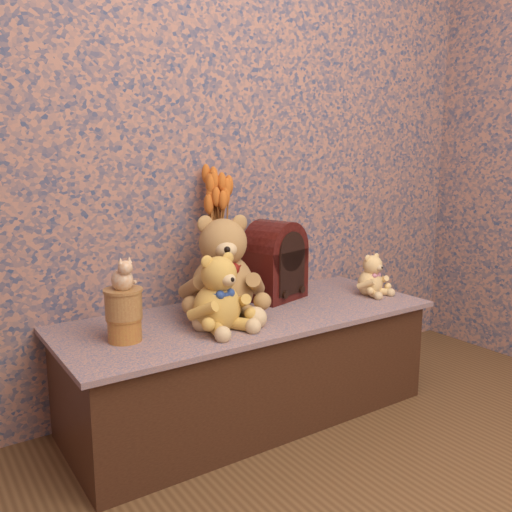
# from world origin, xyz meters

# --- Properties ---
(display_shelf) EXTENTS (1.50, 0.60, 0.43)m
(display_shelf) POSITION_xyz_m (0.00, 1.21, 0.22)
(display_shelf) COLOR #3D4F7D
(display_shelf) RESTS_ON ground
(teddy_large) EXTENTS (0.46, 0.50, 0.42)m
(teddy_large) POSITION_xyz_m (-0.09, 1.25, 0.64)
(teddy_large) COLOR #A97741
(teddy_large) RESTS_ON display_shelf
(teddy_medium) EXTENTS (0.27, 0.31, 0.30)m
(teddy_medium) POSITION_xyz_m (-0.20, 1.12, 0.58)
(teddy_medium) COLOR #B48433
(teddy_medium) RESTS_ON display_shelf
(teddy_small) EXTENTS (0.18, 0.20, 0.20)m
(teddy_small) POSITION_xyz_m (0.62, 1.16, 0.53)
(teddy_small) COLOR #E2B26B
(teddy_small) RESTS_ON display_shelf
(cathedral_radio) EXTENTS (0.29, 0.24, 0.34)m
(cathedral_radio) POSITION_xyz_m (0.22, 1.34, 0.60)
(cathedral_radio) COLOR #330A09
(cathedral_radio) RESTS_ON display_shelf
(ceramic_vase) EXTENTS (0.14, 0.14, 0.19)m
(ceramic_vase) POSITION_xyz_m (-0.04, 1.39, 0.53)
(ceramic_vase) COLOR tan
(ceramic_vase) RESTS_ON display_shelf
(dried_stalks) EXTENTS (0.27, 0.27, 0.41)m
(dried_stalks) POSITION_xyz_m (-0.04, 1.39, 0.83)
(dried_stalks) COLOR #CF6221
(dried_stalks) RESTS_ON ceramic_vase
(biscuit_tin_lower) EXTENTS (0.15, 0.15, 0.08)m
(biscuit_tin_lower) POSITION_xyz_m (-0.52, 1.18, 0.47)
(biscuit_tin_lower) COLOR gold
(biscuit_tin_lower) RESTS_ON display_shelf
(biscuit_tin_upper) EXTENTS (0.14, 0.14, 0.10)m
(biscuit_tin_upper) POSITION_xyz_m (-0.52, 1.18, 0.56)
(biscuit_tin_upper) COLOR tan
(biscuit_tin_upper) RESTS_ON biscuit_tin_lower
(cat_figurine) EXTENTS (0.09, 0.10, 0.12)m
(cat_figurine) POSITION_xyz_m (-0.52, 1.18, 0.67)
(cat_figurine) COLOR silver
(cat_figurine) RESTS_ON biscuit_tin_upper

